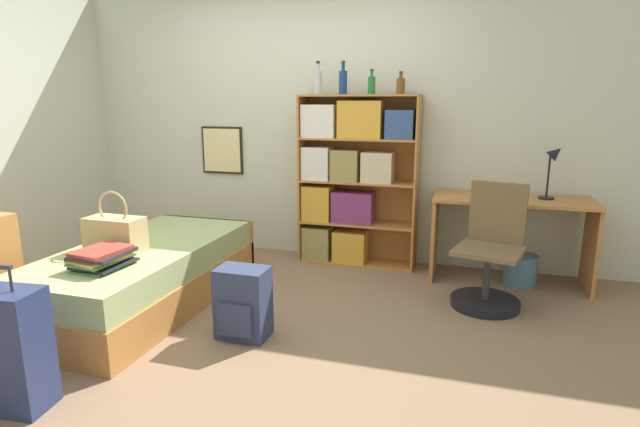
# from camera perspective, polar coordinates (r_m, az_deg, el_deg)

# --- Properties ---
(ground_plane) EXTENTS (14.00, 14.00, 0.00)m
(ground_plane) POSITION_cam_1_polar(r_m,az_deg,el_deg) (3.68, -9.81, -11.51)
(ground_plane) COLOR #84664C
(wall_back) EXTENTS (10.00, 0.09, 2.60)m
(wall_back) POSITION_cam_1_polar(r_m,az_deg,el_deg) (4.88, -1.61, 10.39)
(wall_back) COLOR beige
(wall_back) RESTS_ON ground_plane
(bed) EXTENTS (0.91, 1.90, 0.46)m
(bed) POSITION_cam_1_polar(r_m,az_deg,el_deg) (3.97, -19.28, -6.64)
(bed) COLOR #B77538
(bed) RESTS_ON ground_plane
(handbag) EXTENTS (0.40, 0.20, 0.43)m
(handbag) POSITION_cam_1_polar(r_m,az_deg,el_deg) (3.78, -22.37, -2.11)
(handbag) COLOR tan
(handbag) RESTS_ON bed
(book_stack_on_bed) EXTENTS (0.32, 0.38, 0.12)m
(book_stack_on_bed) POSITION_cam_1_polar(r_m,az_deg,el_deg) (3.46, -23.67, -4.68)
(book_stack_on_bed) COLOR #427A4C
(book_stack_on_bed) RESTS_ON bed
(bookcase) EXTENTS (1.07, 0.31, 1.55)m
(bookcase) POSITION_cam_1_polar(r_m,az_deg,el_deg) (4.60, 3.24, 4.11)
(bookcase) COLOR #B77538
(bookcase) RESTS_ON ground_plane
(bottle_green) EXTENTS (0.07, 0.07, 0.29)m
(bottle_green) POSITION_cam_1_polar(r_m,az_deg,el_deg) (4.63, -0.23, 14.82)
(bottle_green) COLOR #B7BCC1
(bottle_green) RESTS_ON bookcase
(bottle_brown) EXTENTS (0.07, 0.07, 0.28)m
(bottle_brown) POSITION_cam_1_polar(r_m,az_deg,el_deg) (4.52, 2.65, 14.82)
(bottle_brown) COLOR navy
(bottle_brown) RESTS_ON bookcase
(bottle_clear) EXTENTS (0.07, 0.07, 0.21)m
(bottle_clear) POSITION_cam_1_polar(r_m,az_deg,el_deg) (4.49, 5.91, 14.43)
(bottle_clear) COLOR #1E6B2D
(bottle_clear) RESTS_ON bookcase
(bottle_blue) EXTENTS (0.07, 0.07, 0.19)m
(bottle_blue) POSITION_cam_1_polar(r_m,az_deg,el_deg) (4.47, 9.20, 14.23)
(bottle_blue) COLOR brown
(bottle_blue) RESTS_ON bookcase
(desk) EXTENTS (1.27, 0.54, 0.72)m
(desk) POSITION_cam_1_polar(r_m,az_deg,el_deg) (4.43, 20.99, -1.02)
(desk) COLOR #B77538
(desk) RESTS_ON ground_plane
(desk_lamp) EXTENTS (0.17, 0.12, 0.45)m
(desk_lamp) POSITION_cam_1_polar(r_m,az_deg,el_deg) (4.43, 25.14, 5.36)
(desk_lamp) COLOR black
(desk_lamp) RESTS_ON desk
(desk_chair) EXTENTS (0.55, 0.55, 0.91)m
(desk_chair) POSITION_cam_1_polar(r_m,az_deg,el_deg) (3.94, 18.74, -5.94)
(desk_chair) COLOR black
(desk_chair) RESTS_ON ground_plane
(backpack) EXTENTS (0.33, 0.25, 0.46)m
(backpack) POSITION_cam_1_polar(r_m,az_deg,el_deg) (3.29, -8.82, -10.10)
(backpack) COLOR #2D3856
(backpack) RESTS_ON ground_plane
(waste_bin) EXTENTS (0.27, 0.27, 0.25)m
(waste_bin) POSITION_cam_1_polar(r_m,az_deg,el_deg) (4.49, 21.89, -6.00)
(waste_bin) COLOR slate
(waste_bin) RESTS_ON ground_plane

